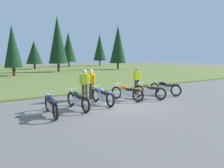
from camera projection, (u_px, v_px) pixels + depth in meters
ground_plane at (118, 103)px, 10.30m from camera, size 140.00×140.00×0.00m
grass_moorland at (26, 72)px, 31.34m from camera, size 80.00×44.00×0.10m
forest_treeline at (25, 45)px, 34.90m from camera, size 44.44×23.53×8.47m
motorcycle_navy at (51, 105)px, 8.00m from camera, size 0.62×2.10×0.88m
motorcycle_british_green at (78, 100)px, 8.93m from camera, size 0.62×2.10×0.88m
motorcycle_sky_blue at (102, 95)px, 9.92m from camera, size 0.62×2.10×0.88m
motorcycle_orange at (127, 92)px, 10.86m from camera, size 0.87×2.02×0.88m
motorcycle_olive at (149, 91)px, 11.38m from camera, size 0.81×2.04×0.88m
motorcycle_black at (165, 88)px, 12.42m from camera, size 0.87×2.02×0.88m
rider_checking_bike at (91, 82)px, 11.05m from camera, size 0.30×0.54×1.67m
rider_near_row_end at (137, 79)px, 12.84m from camera, size 0.55×0.25×1.67m
rider_in_hivis_vest at (85, 83)px, 10.65m from camera, size 0.47×0.38×1.67m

